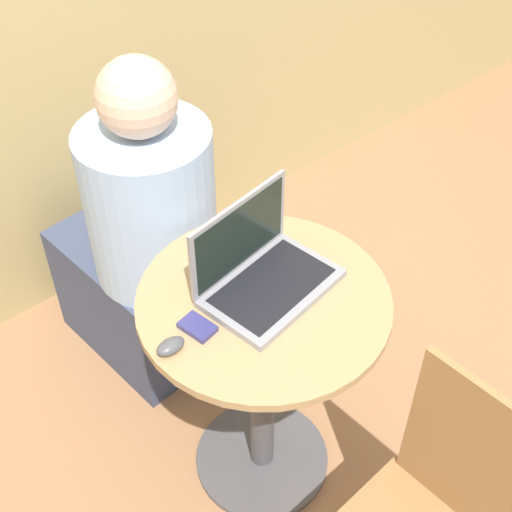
% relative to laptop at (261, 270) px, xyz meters
% --- Properties ---
extents(ground_plane, '(12.00, 12.00, 0.00)m').
position_rel_laptop_xyz_m(ground_plane, '(-0.03, -0.04, -0.83)').
color(ground_plane, '#9E704C').
extents(round_table, '(0.66, 0.66, 0.78)m').
position_rel_laptop_xyz_m(round_table, '(-0.03, -0.04, -0.30)').
color(round_table, '#4C4C51').
rests_on(round_table, ground_plane).
extents(laptop, '(0.37, 0.28, 0.23)m').
position_rel_laptop_xyz_m(laptop, '(0.00, 0.00, 0.00)').
color(laptop, gray).
rests_on(laptop, round_table).
extents(cell_phone, '(0.07, 0.10, 0.02)m').
position_rel_laptop_xyz_m(cell_phone, '(-0.22, -0.02, -0.04)').
color(cell_phone, navy).
rests_on(cell_phone, round_table).
extents(computer_mouse, '(0.07, 0.04, 0.03)m').
position_rel_laptop_xyz_m(computer_mouse, '(-0.30, -0.03, -0.03)').
color(computer_mouse, '#4C4C51').
rests_on(computer_mouse, round_table).
extents(person_seated, '(0.42, 0.63, 1.21)m').
position_rel_laptop_xyz_m(person_seated, '(-0.02, 0.58, -0.33)').
color(person_seated, '#3D4766').
rests_on(person_seated, ground_plane).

